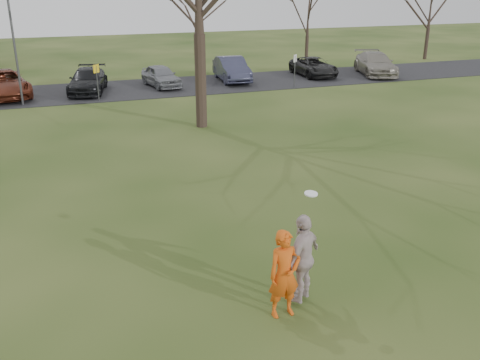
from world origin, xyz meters
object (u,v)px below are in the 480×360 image
Objects in this scene: car_2 at (3,84)px; lamp_post at (12,30)px; car_4 at (161,76)px; catching_play at (303,258)px; player_defender at (284,274)px; car_5 at (232,69)px; car_7 at (375,64)px; car_6 at (314,67)px; car_3 at (88,81)px.

car_2 is 0.87× the size of lamp_post.
catching_play is (-2.09, -24.80, 0.37)m from car_4.
player_defender reaches higher than car_2.
player_defender is 25.21m from car_4.
car_5 reaches higher than car_7.
car_5 is at bearing -179.43° from car_6.
car_4 is at bearing -10.80° from car_2.
player_defender is at bearing -101.73° from car_5.
catching_play is (-13.01, -25.14, 0.40)m from car_6.
car_3 is 15.44m from car_6.
player_defender is 0.62m from catching_play.
car_5 is (14.07, 0.46, 0.02)m from car_2.
car_2 is 1.15× the size of car_5.
car_2 is 4.21m from lamp_post.
car_6 is (20.14, 0.41, -0.12)m from car_2.
catching_play reaches higher than car_2.
lamp_post is at bearing -134.89° from car_3.
car_7 is 29.75m from catching_play.
car_7 is 0.84× the size of lamp_post.
car_5 reaches higher than car_6.
car_3 is 0.92× the size of car_7.
car_7 is (19.80, -0.36, 0.06)m from car_3.
car_4 is at bearing 17.80° from lamp_post.
car_4 is 4.87m from car_5.
car_5 is 1.96× the size of catching_play.
car_6 is (15.43, 0.64, -0.06)m from car_3.
car_5 is at bearing 16.85° from car_3.
lamp_post is at bearing 105.36° from catching_play.
car_2 is 1.20× the size of car_6.
catching_play is (0.54, 0.28, 0.13)m from player_defender.
lamp_post is (-8.18, -2.63, 3.26)m from car_4.
catching_play is at bearing -100.76° from car_5.
car_5 reaches higher than car_4.
lamp_post is at bearing 101.44° from player_defender.
catching_play is at bearing 24.41° from player_defender.
car_6 is 0.73× the size of lamp_post.
catching_play reaches higher than car_5.
player_defender is 25.86m from car_2.
car_3 is 1.05× the size of car_6.
car_7 is 23.77m from lamp_post.
car_5 is 0.91× the size of car_7.
catching_play reaches higher than player_defender.
car_7 reaches higher than car_3.
lamp_post is (-23.47, -1.97, 3.17)m from car_7.
car_2 is at bearing -177.80° from car_6.
car_2 is 24.51m from car_7.
catching_play is (7.13, -24.73, 0.27)m from car_2.
car_2 is 1.14× the size of car_3.
player_defender is at bearing -105.27° from car_4.
car_3 is at bearing 91.88° from player_defender.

